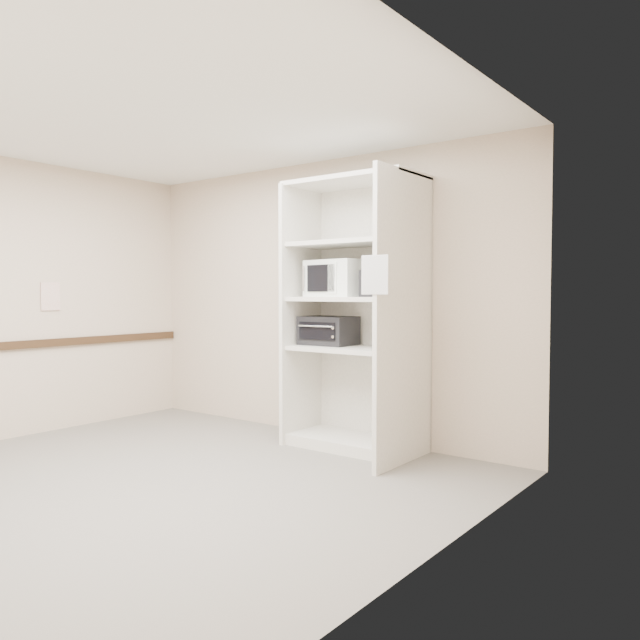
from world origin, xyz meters
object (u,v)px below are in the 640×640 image
Objects in this scene: microwave at (340,278)px; toaster_oven_upper at (388,283)px; toaster_oven_lower at (328,331)px; shelving_unit at (359,324)px.

toaster_oven_upper is at bearing 1.68° from microwave.
microwave reaches higher than toaster_oven_lower.
toaster_oven_upper is (0.30, -0.00, 0.36)m from shelving_unit.
toaster_oven_lower is (-0.66, 0.04, -0.43)m from toaster_oven_upper.
microwave is (-0.24, 0.06, 0.41)m from shelving_unit.
toaster_oven_upper is (0.54, -0.06, -0.05)m from microwave.
toaster_oven_upper is at bearing -0.33° from shelving_unit.
microwave is 0.50m from toaster_oven_lower.
shelving_unit reaches higher than toaster_oven_lower.
microwave is 0.55m from toaster_oven_upper.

